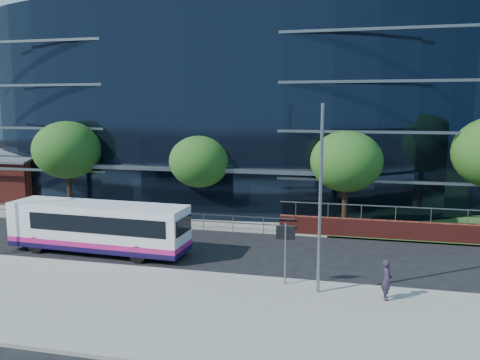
% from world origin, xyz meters
% --- Properties ---
extents(ground, '(200.00, 200.00, 0.00)m').
position_xyz_m(ground, '(0.00, 0.00, 0.00)').
color(ground, black).
rests_on(ground, ground).
extents(pavement_near, '(80.00, 8.00, 0.15)m').
position_xyz_m(pavement_near, '(0.00, -5.00, 0.07)').
color(pavement_near, gray).
rests_on(pavement_near, ground).
extents(kerb, '(80.00, 0.25, 0.16)m').
position_xyz_m(kerb, '(0.00, -1.00, 0.08)').
color(kerb, gray).
rests_on(kerb, ground).
extents(yellow_line_outer, '(80.00, 0.08, 0.01)m').
position_xyz_m(yellow_line_outer, '(0.00, -0.80, 0.01)').
color(yellow_line_outer, gold).
rests_on(yellow_line_outer, ground).
extents(yellow_line_inner, '(80.00, 0.08, 0.01)m').
position_xyz_m(yellow_line_inner, '(0.00, -0.65, 0.01)').
color(yellow_line_inner, gold).
rests_on(yellow_line_inner, ground).
extents(far_forecourt, '(50.00, 8.00, 0.10)m').
position_xyz_m(far_forecourt, '(-6.00, 11.00, 0.05)').
color(far_forecourt, gray).
rests_on(far_forecourt, ground).
extents(glass_office, '(44.00, 23.10, 16.00)m').
position_xyz_m(glass_office, '(-4.00, 20.85, 8.00)').
color(glass_office, black).
rests_on(glass_office, ground).
extents(brick_pavilion, '(8.60, 6.66, 4.40)m').
position_xyz_m(brick_pavilion, '(-22.00, 13.50, 1.94)').
color(brick_pavilion, maroon).
rests_on(brick_pavilion, ground).
extents(guard_railings, '(24.00, 0.05, 1.10)m').
position_xyz_m(guard_railings, '(-8.00, 7.00, 0.82)').
color(guard_railings, slate).
rests_on(guard_railings, ground).
extents(street_sign, '(0.85, 0.09, 2.80)m').
position_xyz_m(street_sign, '(4.50, -1.59, 2.15)').
color(street_sign, slate).
rests_on(street_sign, pavement_near).
extents(tree_far_a, '(4.95, 4.95, 6.98)m').
position_xyz_m(tree_far_a, '(-13.00, 9.00, 4.86)').
color(tree_far_a, black).
rests_on(tree_far_a, ground).
extents(tree_far_b, '(4.29, 4.29, 6.05)m').
position_xyz_m(tree_far_b, '(-3.00, 9.50, 4.21)').
color(tree_far_b, black).
rests_on(tree_far_b, ground).
extents(tree_far_c, '(4.62, 4.62, 6.51)m').
position_xyz_m(tree_far_c, '(7.00, 9.00, 4.54)').
color(tree_far_c, black).
rests_on(tree_far_c, ground).
extents(streetlight_east, '(0.15, 0.77, 8.00)m').
position_xyz_m(streetlight_east, '(6.00, -2.17, 4.44)').
color(streetlight_east, slate).
rests_on(streetlight_east, pavement_near).
extents(city_bus, '(10.28, 2.83, 2.75)m').
position_xyz_m(city_bus, '(-6.13, 1.14, 1.46)').
color(city_bus, white).
rests_on(city_bus, ground).
extents(pedestrian, '(0.47, 0.66, 1.69)m').
position_xyz_m(pedestrian, '(8.79, -2.34, 1.00)').
color(pedestrian, '#282031').
rests_on(pedestrian, pavement_near).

